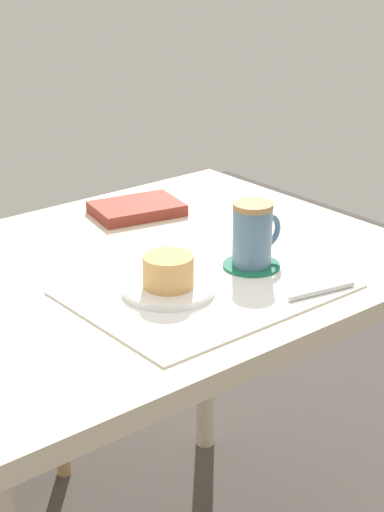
% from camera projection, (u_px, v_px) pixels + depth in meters
% --- Properties ---
extents(dining_table, '(1.02, 0.76, 0.75)m').
position_uv_depth(dining_table, '(134.00, 314.00, 1.57)').
color(dining_table, beige).
rests_on(dining_table, ground_plane).
extents(placemat, '(0.44, 0.33, 0.00)m').
position_uv_depth(placemat, '(207.00, 289.00, 1.44)').
color(placemat, white).
rests_on(placemat, dining_table).
extents(pastry_plate, '(0.15, 0.15, 0.01)m').
position_uv_depth(pastry_plate, '(168.00, 289.00, 1.42)').
color(pastry_plate, white).
rests_on(pastry_plate, placemat).
extents(pastry, '(0.08, 0.08, 0.05)m').
position_uv_depth(pastry, '(168.00, 271.00, 1.41)').
color(pastry, '#E0A860').
rests_on(pastry, pastry_plate).
extents(coffee_coaster, '(0.10, 0.10, 0.00)m').
position_uv_depth(coffee_coaster, '(251.00, 266.00, 1.52)').
color(coffee_coaster, '#196B4C').
rests_on(coffee_coaster, placemat).
extents(coffee_mug, '(0.10, 0.07, 0.11)m').
position_uv_depth(coffee_mug, '(253.00, 234.00, 1.50)').
color(coffee_mug, slate).
rests_on(coffee_mug, coffee_coaster).
extents(teaspoon, '(0.13, 0.03, 0.01)m').
position_uv_depth(teaspoon, '(322.00, 291.00, 1.42)').
color(teaspoon, silver).
rests_on(teaspoon, placemat).
extents(small_book, '(0.20, 0.16, 0.02)m').
position_uv_depth(small_book, '(137.00, 209.00, 1.79)').
color(small_book, maroon).
rests_on(small_book, dining_table).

